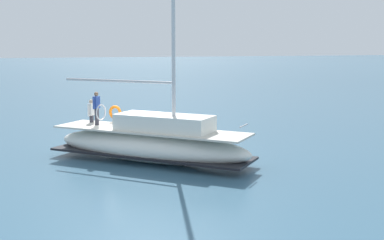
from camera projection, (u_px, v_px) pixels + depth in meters
The scene contains 2 objects.
ground_plane at pixel (133, 155), 23.74m from camera, with size 400.00×400.00×0.00m, color #38607A.
main_sailboat at pixel (152, 142), 22.17m from camera, with size 8.50×8.47×13.01m.
Camera 1 is at (22.79, -5.29, 5.19)m, focal length 46.26 mm.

